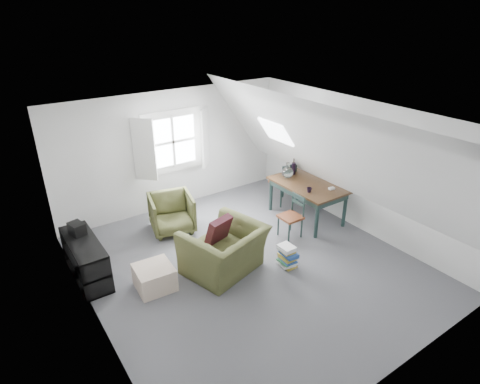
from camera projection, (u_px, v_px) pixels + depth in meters
floor at (249, 265)px, 6.80m from camera, size 5.50×5.50×0.00m
ceiling at (251, 120)px, 5.73m from camera, size 5.50×5.50×0.00m
wall_back at (173, 151)px, 8.32m from camera, size 5.00×0.00×5.00m
wall_front at (403, 293)px, 4.22m from camera, size 5.00×0.00×5.00m
wall_left at (88, 249)px, 4.99m from camera, size 0.00×5.50×5.50m
wall_right at (358, 165)px, 7.55m from camera, size 0.00×5.50×5.50m
slope_left at (155, 192)px, 5.25m from camera, size 3.19×5.50×4.48m
slope_right at (324, 148)px, 6.84m from camera, size 3.19×5.50×4.48m
dormer_window at (174, 142)px, 8.18m from camera, size 1.71×0.35×1.30m
skylight at (276, 132)px, 7.82m from camera, size 0.35×0.75×0.47m
armchair_near at (224, 270)px, 6.67m from camera, size 1.45×1.34×0.78m
armchair_far at (173, 230)px, 7.85m from camera, size 0.96×0.97×0.74m
throw_pillow at (219, 230)px, 6.48m from camera, size 0.49×0.36×0.46m
ottoman at (154, 277)px, 6.19m from camera, size 0.59×0.59×0.37m
dining_table at (307, 188)px, 8.02m from camera, size 0.92×1.53×0.76m
demijohn at (288, 172)px, 8.17m from camera, size 0.23×0.23×0.33m
vase_twigs at (294, 168)px, 8.37m from camera, size 0.08×0.09×0.63m
cup at (309, 192)px, 7.62m from camera, size 0.12×0.12×0.09m
paper_box at (332, 188)px, 7.73m from camera, size 0.12×0.09×0.04m
dining_chair_far at (284, 182)px, 8.71m from camera, size 0.45×0.45×0.96m
dining_chair_near at (292, 216)px, 7.48m from camera, size 0.38×0.38×0.82m
media_shelf at (87, 262)px, 6.36m from camera, size 0.44×1.31×0.67m
electronics_box at (77, 229)px, 6.38m from camera, size 0.25×0.30×0.21m
magazine_stack at (287, 256)px, 6.69m from camera, size 0.29×0.35×0.39m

